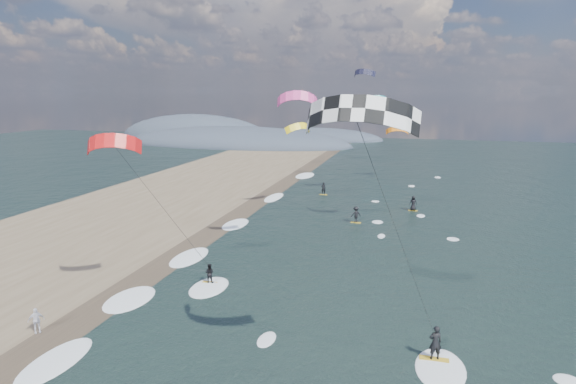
# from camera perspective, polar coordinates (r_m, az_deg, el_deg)

# --- Properties ---
(ground) EXTENTS (260.00, 260.00, 0.00)m
(ground) POSITION_cam_1_polar(r_m,az_deg,el_deg) (26.89, -5.04, -20.21)
(ground) COLOR black
(ground) RESTS_ON ground
(sand_strip) EXTENTS (26.00, 240.00, 0.00)m
(sand_strip) POSITION_cam_1_polar(r_m,az_deg,el_deg) (47.07, -29.10, -7.31)
(sand_strip) COLOR brown
(sand_strip) RESTS_ON ground
(wet_sand_strip) EXTENTS (3.00, 240.00, 0.00)m
(wet_sand_strip) POSITION_cam_1_polar(r_m,az_deg,el_deg) (39.85, -16.46, -9.59)
(wet_sand_strip) COLOR #382D23
(wet_sand_strip) RESTS_ON ground
(coastal_hills) EXTENTS (80.00, 41.00, 15.00)m
(coastal_hills) POSITION_cam_1_polar(r_m,az_deg,el_deg) (140.32, -6.94, 5.97)
(coastal_hills) COLOR #3D4756
(coastal_hills) RESTS_ON ground
(kitesurfer_near_a) EXTENTS (8.05, 8.60, 14.66)m
(kitesurfer_near_a) POSITION_cam_1_polar(r_m,az_deg,el_deg) (20.13, 9.86, 3.16)
(kitesurfer_near_a) COLOR gold
(kitesurfer_near_a) RESTS_ON ground
(kitesurfer_near_b) EXTENTS (6.88, 8.62, 12.46)m
(kitesurfer_near_b) POSITION_cam_1_polar(r_m,az_deg,el_deg) (32.89, -16.28, -0.32)
(kitesurfer_near_b) COLOR gold
(kitesurfer_near_b) RESTS_ON ground
(far_kitesurfers) EXTENTS (13.41, 14.28, 1.86)m
(far_kitesurfers) POSITION_cam_1_polar(r_m,az_deg,el_deg) (57.90, 9.62, -1.60)
(far_kitesurfers) COLOR gold
(far_kitesurfers) RESTS_ON ground
(bg_kite_field) EXTENTS (14.28, 78.41, 10.14)m
(bg_kite_field) POSITION_cam_1_polar(r_m,az_deg,el_deg) (76.25, 9.57, 9.87)
(bg_kite_field) COLOR teal
(bg_kite_field) RESTS_ON ground
(shoreline_surf) EXTENTS (2.40, 79.40, 0.11)m
(shoreline_surf) POSITION_cam_1_polar(r_m,az_deg,el_deg) (43.14, -11.77, -7.68)
(shoreline_surf) COLOR white
(shoreline_surf) RESTS_ON ground
(beach_walker) EXTENTS (0.91, 0.94, 1.58)m
(beach_walker) POSITION_cam_1_polar(r_m,az_deg,el_deg) (33.44, -27.69, -13.33)
(beach_walker) COLOR silver
(beach_walker) RESTS_ON ground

